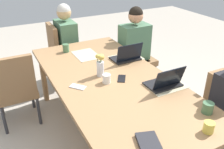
% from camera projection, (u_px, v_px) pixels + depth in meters
% --- Properties ---
extents(ground_plane, '(10.00, 10.00, 0.00)m').
position_uv_depth(ground_plane, '(112.00, 135.00, 2.77)').
color(ground_plane, '#B2A899').
extents(dining_table, '(2.29, 1.09, 0.73)m').
position_uv_depth(dining_table, '(112.00, 84.00, 2.46)').
color(dining_table, '#9E754C').
rests_on(dining_table, ground_plane).
extents(chair_head_left_left_near, '(0.44, 0.44, 0.90)m').
position_uv_depth(chair_head_left_left_near, '(62.00, 50.00, 3.70)').
color(chair_head_left_left_near, olive).
rests_on(chair_head_left_left_near, ground_plane).
extents(person_head_left_left_near, '(0.40, 0.36, 1.19)m').
position_uv_depth(person_head_left_left_near, '(67.00, 49.00, 3.67)').
color(person_head_left_left_near, '#2D2D33').
rests_on(person_head_left_left_near, ground_plane).
extents(chair_far_left_far, '(0.44, 0.44, 0.90)m').
position_uv_depth(chair_far_left_far, '(135.00, 53.00, 3.60)').
color(chair_far_left_far, olive).
rests_on(chair_far_left_far, ground_plane).
extents(person_far_left_far, '(0.36, 0.40, 1.19)m').
position_uv_depth(person_far_left_far, '(134.00, 54.00, 3.51)').
color(person_far_left_far, '#2D2D33').
rests_on(person_far_left_far, ground_plane).
extents(chair_near_right_mid, '(0.44, 0.44, 0.90)m').
position_uv_depth(chair_near_right_mid, '(16.00, 87.00, 2.74)').
color(chair_near_right_mid, olive).
rests_on(chair_near_right_mid, ground_plane).
extents(flower_vase, '(0.08, 0.09, 0.23)m').
position_uv_depth(flower_vase, '(100.00, 65.00, 2.45)').
color(flower_vase, silver).
rests_on(flower_vase, dining_table).
extents(placemat_head_left_left_near, '(0.36, 0.26, 0.00)m').
position_uv_depth(placemat_head_left_left_near, '(86.00, 55.00, 2.97)').
color(placemat_head_left_left_near, beige).
rests_on(placemat_head_left_left_near, dining_table).
extents(placemat_far_left_mid, '(0.26, 0.36, 0.00)m').
position_uv_depth(placemat_far_left_mid, '(166.00, 86.00, 2.31)').
color(placemat_far_left_mid, beige).
rests_on(placemat_far_left_mid, dining_table).
extents(placemat_far_left_far, '(0.27, 0.37, 0.00)m').
position_uv_depth(placemat_far_left_far, '(126.00, 58.00, 2.88)').
color(placemat_far_left_far, beige).
rests_on(placemat_far_left_far, dining_table).
extents(laptop_far_left_far, '(0.22, 0.32, 0.21)m').
position_uv_depth(laptop_far_left_far, '(127.00, 57.00, 2.81)').
color(laptop_far_left_far, black).
rests_on(laptop_far_left_far, dining_table).
extents(laptop_far_left_mid, '(0.22, 0.32, 0.21)m').
position_uv_depth(laptop_far_left_mid, '(165.00, 82.00, 2.28)').
color(laptop_far_left_mid, black).
rests_on(laptop_far_left_mid, dining_table).
extents(coffee_mug_near_left, '(0.08, 0.08, 0.08)m').
position_uv_depth(coffee_mug_near_left, '(209.00, 127.00, 1.72)').
color(coffee_mug_near_left, '#DBC64C').
rests_on(coffee_mug_near_left, dining_table).
extents(coffee_mug_near_right, '(0.08, 0.08, 0.10)m').
position_uv_depth(coffee_mug_near_right, '(66.00, 48.00, 3.03)').
color(coffee_mug_near_right, '#47704C').
rests_on(coffee_mug_near_right, dining_table).
extents(coffee_mug_centre_left, '(0.09, 0.09, 0.09)m').
position_uv_depth(coffee_mug_centre_left, '(208.00, 108.00, 1.92)').
color(coffee_mug_centre_left, '#47704C').
rests_on(coffee_mug_centre_left, dining_table).
extents(coffee_mug_centre_right, '(0.08, 0.08, 0.09)m').
position_uv_depth(coffee_mug_centre_right, '(107.00, 79.00, 2.35)').
color(coffee_mug_centre_right, white).
rests_on(coffee_mug_centre_right, dining_table).
extents(book_red_cover, '(0.23, 0.20, 0.03)m').
position_uv_depth(book_red_cover, '(149.00, 143.00, 1.62)').
color(book_red_cover, '#28282D').
rests_on(book_red_cover, dining_table).
extents(phone_black, '(0.17, 0.14, 0.01)m').
position_uv_depth(phone_black, '(122.00, 79.00, 2.43)').
color(phone_black, black).
rests_on(phone_black, dining_table).
extents(phone_silver, '(0.16, 0.15, 0.01)m').
position_uv_depth(phone_silver, '(78.00, 87.00, 2.29)').
color(phone_silver, silver).
rests_on(phone_silver, dining_table).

